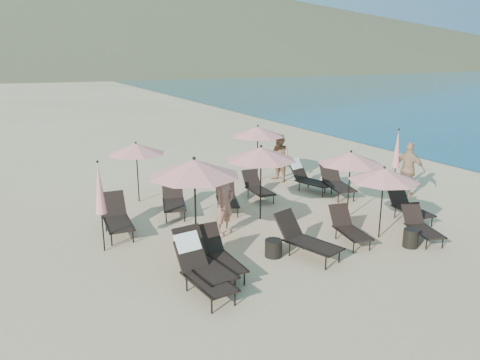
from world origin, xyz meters
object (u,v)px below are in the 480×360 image
umbrella_open_0 (194,168)px  umbrella_closed_0 (397,149)px  lounger_0 (203,260)px  umbrella_open_1 (261,154)px  lounger_10 (307,177)px  umbrella_open_3 (136,149)px  lounger_2 (305,238)px  lounger_7 (174,199)px  lounger_5 (408,206)px  side_table_1 (411,238)px  lounger_6 (117,217)px  beachgoer_a (224,203)px  lounger_1 (201,268)px  umbrella_closed_1 (100,189)px  umbrella_open_5 (384,175)px  lounger_11 (336,182)px  lounger_8 (227,197)px  lounger_12 (218,255)px  umbrella_open_2 (351,158)px  lounger_4 (421,225)px  lounger_9 (257,187)px  beachgoer_c (409,170)px  lounger_3 (349,227)px  umbrella_open_4 (258,131)px  beachgoer_b (280,158)px  side_table_0 (274,248)px

umbrella_open_0 → umbrella_closed_0: umbrella_open_0 is taller
lounger_0 → umbrella_open_1: (3.11, 2.90, 1.54)m
lounger_10 → umbrella_open_3: umbrella_open_3 is taller
lounger_2 → lounger_7: 4.89m
lounger_5 → side_table_1: size_ratio=3.45×
umbrella_open_0 → lounger_10: bearing=29.3°
lounger_6 → beachgoer_a: size_ratio=1.02×
lounger_1 → umbrella_closed_1: umbrella_closed_1 is taller
lounger_0 → lounger_5: lounger_0 is taller
umbrella_open_5 → beachgoer_a: 4.35m
lounger_11 → umbrella_open_0: umbrella_open_0 is taller
lounger_8 → umbrella_open_0: 3.73m
lounger_0 → lounger_12: size_ratio=1.11×
umbrella_open_2 → lounger_12: bearing=-162.6°
lounger_0 → umbrella_open_5: (5.29, 0.13, 1.29)m
lounger_4 → umbrella_open_5: umbrella_open_5 is taller
lounger_6 → lounger_7: 2.15m
lounger_9 → beachgoer_a: beachgoer_a is taller
umbrella_open_2 → side_table_1: 3.00m
lounger_9 → lounger_10: bearing=3.7°
beachgoer_a → umbrella_closed_0: bearing=-21.0°
lounger_5 → lounger_6: lounger_6 is taller
lounger_10 → beachgoer_c: 3.51m
lounger_3 → umbrella_open_1: size_ratio=0.69×
lounger_7 → umbrella_open_1: (2.17, -1.68, 1.56)m
umbrella_open_4 → side_table_1: bearing=-86.8°
lounger_6 → beachgoer_b: bearing=24.7°
lounger_1 → beachgoer_c: size_ratio=0.95×
lounger_7 → side_table_0: (1.14, -4.18, -0.25)m
lounger_10 → umbrella_closed_0: size_ratio=0.78×
umbrella_open_1 → umbrella_open_0: bearing=-153.3°
lounger_7 → umbrella_open_3: (-0.65, 1.71, 1.36)m
lounger_1 → beachgoer_b: beachgoer_b is taller
beachgoer_b → lounger_5: bearing=1.8°
umbrella_open_5 → beachgoer_b: size_ratio=1.08×
lounger_2 → lounger_0: bearing=163.8°
lounger_3 → beachgoer_a: size_ratio=0.88×
umbrella_open_0 → lounger_5: bearing=-6.6°
beachgoer_a → lounger_10: bearing=3.1°
lounger_6 → umbrella_open_1: 4.50m
lounger_0 → lounger_2: 2.78m
lounger_7 → umbrella_open_0: bearing=-82.4°
side_table_0 → beachgoer_c: 7.17m
umbrella_closed_1 → lounger_4: bearing=-21.8°
umbrella_closed_0 → beachgoer_c: size_ratio=1.24×
lounger_5 → umbrella_open_3: (-6.77, 5.47, 1.39)m
umbrella_open_3 → umbrella_open_4: size_ratio=0.93×
umbrella_closed_0 → lounger_9: bearing=157.3°
umbrella_open_5 → beachgoer_b: (0.60, 6.15, -0.85)m
lounger_8 → lounger_6: bearing=-153.6°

